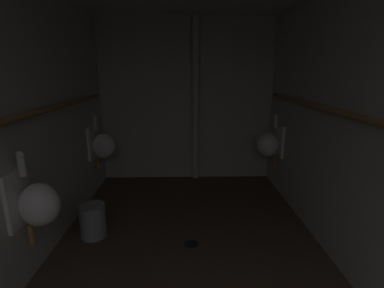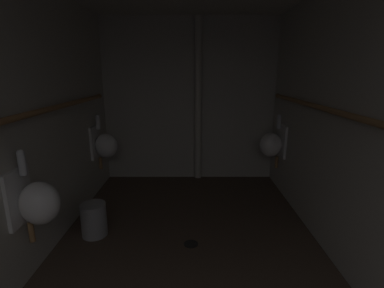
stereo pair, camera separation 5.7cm
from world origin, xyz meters
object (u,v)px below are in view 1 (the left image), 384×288
Objects in this scene: standpipe_back_wall at (196,102)px; waste_bin at (93,221)px; floor_drain at (191,244)px; urinal_left_far at (102,145)px; urinal_right_mid at (270,143)px; urinal_left_mid at (37,203)px.

waste_bin is at bearing -124.59° from standpipe_back_wall.
floor_drain is at bearing -9.65° from waste_bin.
urinal_left_far is 1.00× the size of urinal_right_mid.
urinal_left_far and urinal_right_mid have the same top height.
floor_drain is at bearing -93.29° from standpipe_back_wall.
urinal_right_mid is at bearing 49.67° from floor_drain.
urinal_left_far is at bearing -158.47° from standpipe_back_wall.
urinal_left_mid and urinal_right_mid have the same top height.
urinal_right_mid is 2.46m from waste_bin.
urinal_right_mid reaches higher than waste_bin.
urinal_left_mid is 1.44m from floor_drain.
waste_bin is (-1.10, -1.60, -1.04)m from standpipe_back_wall.
waste_bin is at bearing -151.59° from urinal_right_mid.
urinal_left_mid is 2.90m from urinal_right_mid.
floor_drain is 1.03m from waste_bin.
waste_bin is (-2.11, -1.14, -0.51)m from urinal_right_mid.
urinal_left_mid is 2.63m from standpipe_back_wall.
urinal_left_far reaches higher than floor_drain.
urinal_left_mid is 2.19× the size of waste_bin.
standpipe_back_wall is at bearing 60.32° from urinal_left_mid.
standpipe_back_wall reaches higher than floor_drain.
urinal_left_mid reaches higher than floor_drain.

